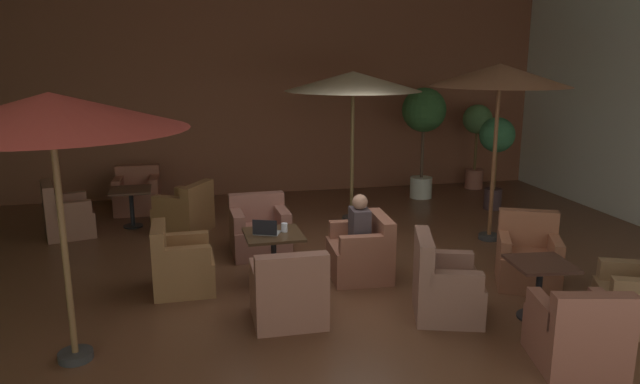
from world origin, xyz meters
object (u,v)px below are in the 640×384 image
Objects in this scene: armchair_front_left_north at (260,232)px; armchair_front_right_east at (577,335)px; armchair_front_left_east at (181,266)px; potted_tree_mid_left at (496,144)px; cafe_table_mid_center at (131,197)px; potted_tree_mid_right at (424,119)px; patio_umbrella_tall_red at (500,76)px; potted_tree_left_corner at (477,132)px; patron_blue_shirt at (360,222)px; patio_umbrella_near_wall at (50,113)px; armchair_front_right_west at (528,259)px; cafe_table_front_right at (540,279)px; armchair_front_left_west at (362,254)px; armchair_front_left_south at (288,294)px; armchair_mid_center_north at (185,213)px; armchair_mid_center_south at (66,216)px; iced_drink_cup at (284,227)px; cafe_table_front_left at (273,244)px; patio_umbrella_center_beige at (353,82)px; armchair_front_right_north at (444,287)px; armchair_front_right_south at (640,300)px; open_laptop at (266,230)px; armchair_mid_center_east at (138,195)px.

armchair_front_left_north is 0.91× the size of armchair_front_right_east.
armchair_front_left_east is 6.34m from potted_tree_mid_left.
potted_tree_mid_right is (5.51, 0.91, 1.08)m from cafe_table_mid_center.
potted_tree_mid_left is at bearing 60.20° from patio_umbrella_tall_red.
potted_tree_mid_right is at bearing -158.40° from potted_tree_left_corner.
potted_tree_left_corner is 2.74× the size of patron_blue_shirt.
patio_umbrella_near_wall is (-5.65, -2.57, -0.17)m from patio_umbrella_tall_red.
potted_tree_left_corner is at bearing 70.09° from armchair_front_right_west.
armchair_front_left_north reaches higher than cafe_table_front_right.
armchair_front_left_south is at bearing -136.21° from armchair_front_left_west.
armchair_mid_center_south is at bearing 172.71° from armchair_mid_center_north.
iced_drink_cup is (-2.53, 1.69, 0.25)m from cafe_table_front_right.
armchair_mid_center_south is 0.53× the size of potted_tree_left_corner.
cafe_table_front_right is 2.26m from patron_blue_shirt.
armchair_front_left_north is 0.31× the size of patio_umbrella_tall_red.
patio_umbrella_near_wall is (-2.07, -2.68, 2.02)m from armchair_front_left_north.
cafe_table_mid_center is 4.31m from patron_blue_shirt.
armchair_front_right_east is 7.13m from cafe_table_mid_center.
potted_tree_mid_left reaches higher than cafe_table_mid_center.
patio_umbrella_tall_red reaches higher than cafe_table_mid_center.
patio_umbrella_tall_red is 3.90m from potted_tree_left_corner.
cafe_table_front_right is 0.69× the size of armchair_front_right_west.
armchair_mid_center_south is at bearing 137.90° from cafe_table_front_left.
potted_tree_left_corner is at bearing 21.60° from potted_tree_mid_right.
potted_tree_mid_right is (-0.97, 1.14, 0.36)m from potted_tree_mid_left.
armchair_front_left_north is 1.19m from iced_drink_cup.
armchair_mid_center_north is at bearing -178.60° from patio_umbrella_center_beige.
patron_blue_shirt is (-3.39, -2.77, -0.50)m from potted_tree_mid_left.
patio_umbrella_center_beige is at bearing 57.74° from iced_drink_cup.
armchair_front_right_north is 1.00× the size of armchair_front_right_west.
patron_blue_shirt reaches higher than armchair_front_left_north.
patron_blue_shirt is (1.10, -0.05, 0.23)m from cafe_table_front_left.
patio_umbrella_near_wall is (-5.71, 0.56, 2.02)m from armchair_front_right_south.
armchair_front_left_north is (-0.05, 1.15, -0.19)m from cafe_table_front_left.
cafe_table_mid_center is 0.65× the size of armchair_mid_center_north.
potted_tree_left_corner is (1.44, 3.39, -1.28)m from patio_umbrella_tall_red.
armchair_front_left_east is 3.25m from armchair_mid_center_south.
open_laptop is at bearing -92.32° from armchair_front_left_north.
armchair_mid_center_east is at bearing 118.24° from iced_drink_cup.
cafe_table_mid_center is 1.03m from armchair_mid_center_north.
potted_tree_mid_right is (5.64, 5.39, -0.74)m from patio_umbrella_near_wall.
cafe_table_front_right is 0.70× the size of armchair_front_right_south.
armchair_mid_center_east is 7.43× the size of iced_drink_cup.
armchair_front_right_east is 1.36× the size of cafe_table_mid_center.
armchair_front_left_east is at bearing -179.05° from cafe_table_front_left.
armchair_mid_center_south is at bearing -169.71° from potted_tree_mid_right.
cafe_table_front_left is 0.42× the size of potted_tree_mid_left.
open_laptop is (2.02, 1.51, -1.64)m from patio_umbrella_near_wall.
potted_tree_mid_left is at bearing 69.07° from armchair_front_right_east.
armchair_front_right_north is at bearing -40.83° from armchair_mid_center_south.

